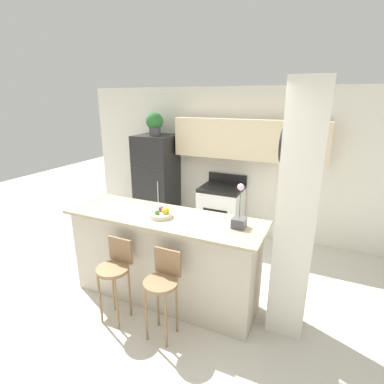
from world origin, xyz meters
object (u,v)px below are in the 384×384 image
at_px(refrigerator, 157,181).
at_px(orchid_vase, 239,218).
at_px(bar_stool_left, 115,269).
at_px(stove_range, 221,211).
at_px(bar_stool_right, 163,283).
at_px(potted_plant_on_fridge, 155,123).
at_px(fruit_bowl, 161,214).

xyz_separation_m(refrigerator, orchid_vase, (2.13, -1.87, 0.33)).
bearing_deg(orchid_vase, bar_stool_left, -153.47).
height_order(refrigerator, stove_range, refrigerator).
bearing_deg(orchid_vase, bar_stool_right, -134.96).
xyz_separation_m(potted_plant_on_fridge, orchid_vase, (2.13, -1.87, -0.74)).
xyz_separation_m(refrigerator, bar_stool_left, (0.96, -2.46, -0.25)).
distance_m(stove_range, orchid_vase, 2.19).
bearing_deg(potted_plant_on_fridge, stove_range, 0.79).
bearing_deg(potted_plant_on_fridge, bar_stool_right, -57.78).
height_order(stove_range, orchid_vase, orchid_vase).
bearing_deg(stove_range, potted_plant_on_fridge, -179.21).
xyz_separation_m(bar_stool_right, potted_plant_on_fridge, (-1.55, 2.46, 1.32)).
height_order(stove_range, fruit_bowl, fruit_bowl).
height_order(potted_plant_on_fridge, orchid_vase, potted_plant_on_fridge).
distance_m(potted_plant_on_fridge, orchid_vase, 2.93).
bearing_deg(bar_stool_right, potted_plant_on_fridge, 122.22).
bearing_deg(refrigerator, fruit_bowl, -57.26).
distance_m(refrigerator, stove_range, 1.35).
relative_size(stove_range, bar_stool_left, 1.15).
xyz_separation_m(bar_stool_left, potted_plant_on_fridge, (-0.96, 2.46, 1.32)).
relative_size(bar_stool_right, potted_plant_on_fridge, 2.35).
bearing_deg(bar_stool_left, orchid_vase, 26.53).
distance_m(bar_stool_left, potted_plant_on_fridge, 2.95).
bearing_deg(stove_range, bar_stool_right, -84.06).
height_order(stove_range, bar_stool_right, stove_range).
xyz_separation_m(orchid_vase, fruit_bowl, (-0.87, -0.09, -0.07)).
bearing_deg(bar_stool_left, bar_stool_right, 0.00).
height_order(bar_stool_left, orchid_vase, orchid_vase).
height_order(orchid_vase, fruit_bowl, orchid_vase).
bearing_deg(stove_range, orchid_vase, -65.98).
height_order(stove_range, potted_plant_on_fridge, potted_plant_on_fridge).
relative_size(stove_range, potted_plant_on_fridge, 2.70).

